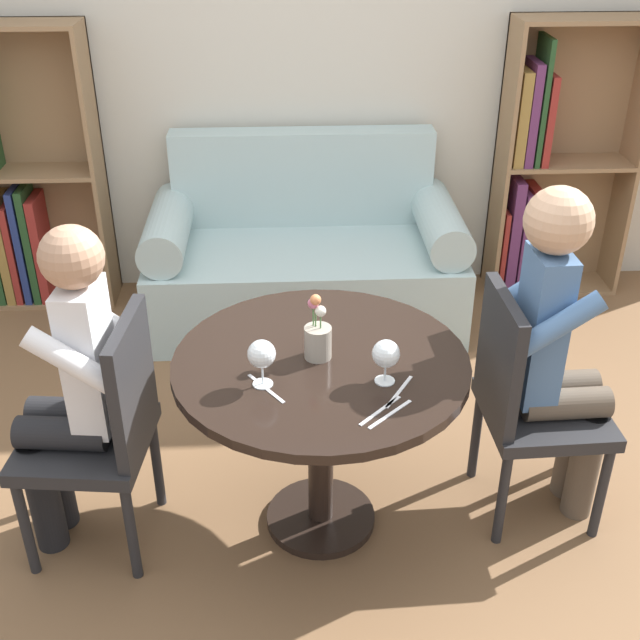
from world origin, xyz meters
The scene contains 17 objects.
ground_plane centered at (0.00, 0.00, 0.00)m, with size 16.00×16.00×0.00m, color brown.
back_wall centered at (0.00, 2.00, 1.35)m, with size 5.20×0.05×2.70m.
round_table centered at (0.00, 0.00, 0.58)m, with size 0.98×0.98×0.71m.
couch centered at (0.00, 1.57, 0.31)m, with size 1.59×0.80×0.92m.
bookshelf_left centered at (-1.48, 1.84, 0.63)m, with size 0.71×0.28×1.47m.
bookshelf_right centered at (1.30, 1.84, 0.67)m, with size 0.71×0.28×1.47m.
chair_left centered at (-0.73, -0.04, 0.49)m, with size 0.46×0.46×0.90m.
chair_right centered at (0.73, 0.05, 0.49)m, with size 0.43×0.43×0.90m.
person_left centered at (-0.82, -0.03, 0.64)m, with size 0.44×0.37×1.21m.
person_right centered at (0.81, 0.05, 0.69)m, with size 0.43×0.35×1.27m.
wine_glass_left centered at (-0.19, -0.13, 0.82)m, with size 0.09×0.09×0.16m.
wine_glass_right centered at (0.19, -0.14, 0.81)m, with size 0.09×0.09×0.15m.
flower_vase centered at (-0.01, 0.02, 0.79)m, with size 0.09×0.09×0.23m.
knife_left_setting centered at (0.19, -0.31, 0.71)m, with size 0.15×0.14×0.00m.
fork_left_setting centered at (-0.18, -0.16, 0.71)m, with size 0.12×0.16×0.00m.
knife_right_setting centered at (0.16, -0.29, 0.71)m, with size 0.14×0.14×0.00m.
fork_right_setting centered at (0.23, -0.20, 0.71)m, with size 0.11×0.17×0.00m.
Camera 1 is at (-0.12, -2.20, 2.14)m, focal length 45.00 mm.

